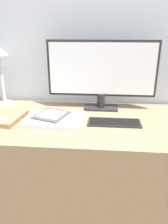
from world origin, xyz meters
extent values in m
cube|color=#B2BCC6|center=(0.00, 0.58, 1.20)|extent=(3.60, 0.05, 2.40)
cube|color=#997A56|center=(0.00, 0.22, 0.36)|extent=(1.30, 0.61, 0.72)
cube|color=#262626|center=(0.08, 0.41, 0.73)|extent=(0.21, 0.11, 0.01)
cylinder|color=#262626|center=(0.08, 0.41, 0.77)|extent=(0.05, 0.05, 0.09)
cube|color=#262626|center=(0.08, 0.41, 0.97)|extent=(0.65, 0.01, 0.33)
cube|color=white|center=(0.08, 0.41, 0.97)|extent=(0.62, 0.01, 0.30)
cube|color=#282828|center=(0.16, 0.18, 0.73)|extent=(0.28, 0.11, 0.01)
cube|color=black|center=(0.16, 0.18, 0.73)|extent=(0.26, 0.09, 0.00)
cube|color=silver|center=(-0.16, 0.19, 0.73)|extent=(0.32, 0.24, 0.01)
cube|color=silver|center=(-0.16, 0.19, 0.74)|extent=(0.32, 0.24, 0.01)
cube|color=#4C4C51|center=(-0.18, 0.20, 0.75)|extent=(0.20, 0.21, 0.01)
cube|color=silver|center=(-0.18, 0.20, 0.76)|extent=(0.15, 0.15, 0.00)
cylinder|color=white|center=(-0.55, 0.42, 0.73)|extent=(0.09, 0.09, 0.02)
cylinder|color=white|center=(-0.55, 0.42, 0.89)|extent=(0.02, 0.02, 0.30)
cube|color=#93704C|center=(-0.46, 0.19, 0.73)|extent=(0.24, 0.24, 0.02)
camera|label=1|loc=(0.09, -0.89, 1.20)|focal=35.00mm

